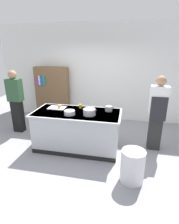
# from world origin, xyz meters

# --- Properties ---
(ground_plane) EXTENTS (10.00, 10.00, 0.00)m
(ground_plane) POSITION_xyz_m (0.00, 0.00, 0.00)
(ground_plane) COLOR gray
(back_wall) EXTENTS (6.40, 0.12, 3.00)m
(back_wall) POSITION_xyz_m (0.00, 2.10, 1.50)
(back_wall) COLOR white
(back_wall) RESTS_ON ground_plane
(counter_island) EXTENTS (1.98, 0.98, 0.90)m
(counter_island) POSITION_xyz_m (0.00, -0.00, 0.47)
(counter_island) COLOR #B7BABF
(counter_island) RESTS_ON ground_plane
(cutting_board) EXTENTS (0.40, 0.28, 0.02)m
(cutting_board) POSITION_xyz_m (-0.54, 0.16, 0.91)
(cutting_board) COLOR silver
(cutting_board) RESTS_ON counter_island
(onion) EXTENTS (0.09, 0.09, 0.09)m
(onion) POSITION_xyz_m (-0.46, 0.14, 0.97)
(onion) COLOR tan
(onion) RESTS_ON cutting_board
(stock_pot) EXTENTS (0.33, 0.27, 0.14)m
(stock_pot) POSITION_xyz_m (0.32, -0.13, 0.97)
(stock_pot) COLOR #B7BABF
(stock_pot) RESTS_ON counter_island
(sauce_pan) EXTENTS (0.23, 0.17, 0.12)m
(sauce_pan) POSITION_xyz_m (0.69, 0.21, 0.96)
(sauce_pan) COLOR #99999E
(sauce_pan) RESTS_ON counter_island
(mixing_bowl) EXTENTS (0.23, 0.23, 0.10)m
(mixing_bowl) POSITION_xyz_m (-0.10, -0.20, 0.95)
(mixing_bowl) COLOR #B7BABF
(mixing_bowl) RESTS_ON counter_island
(juice_cup) EXTENTS (0.07, 0.07, 0.10)m
(juice_cup) POSITION_xyz_m (0.01, 0.29, 0.95)
(juice_cup) COLOR yellow
(juice_cup) RESTS_ON counter_island
(trash_bin) EXTENTS (0.42, 0.42, 0.60)m
(trash_bin) POSITION_xyz_m (1.26, -0.92, 0.30)
(trash_bin) COLOR silver
(trash_bin) RESTS_ON ground_plane
(person_chef) EXTENTS (0.38, 0.25, 1.72)m
(person_chef) POSITION_xyz_m (1.77, 0.33, 0.91)
(person_chef) COLOR #272727
(person_chef) RESTS_ON ground_plane
(person_guest) EXTENTS (0.38, 0.24, 1.72)m
(person_guest) POSITION_xyz_m (-1.88, 0.54, 0.91)
(person_guest) COLOR black
(person_guest) RESTS_ON ground_plane
(bookshelf) EXTENTS (1.10, 0.31, 1.70)m
(bookshelf) POSITION_xyz_m (-1.36, 1.80, 0.85)
(bookshelf) COLOR brown
(bookshelf) RESTS_ON ground_plane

